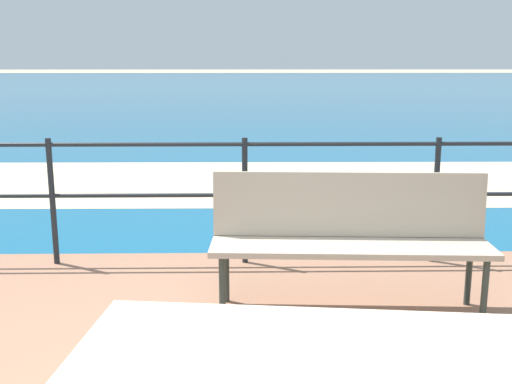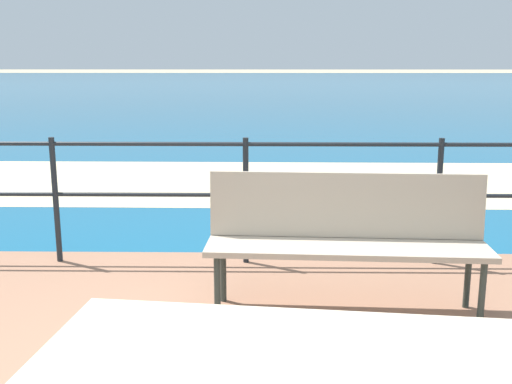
% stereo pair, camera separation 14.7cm
% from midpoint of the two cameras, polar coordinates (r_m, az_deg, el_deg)
% --- Properties ---
extents(sea_water, '(90.00, 90.00, 0.01)m').
position_cam_midpoint_polar(sea_water, '(42.16, -1.15, 10.15)').
color(sea_water, '#145B84').
rests_on(sea_water, ground).
extents(beach_strip, '(54.02, 3.50, 0.01)m').
position_cam_midpoint_polar(beach_strip, '(8.16, -1.56, 1.01)').
color(beach_strip, beige).
rests_on(beach_strip, ground).
extents(park_bench, '(1.74, 0.50, 0.86)m').
position_cam_midpoint_polar(park_bench, '(3.79, 7.80, -3.53)').
color(park_bench, tan).
rests_on(park_bench, patio_paving).
extents(railing_fence, '(5.94, 0.04, 0.98)m').
position_cam_midpoint_polar(railing_fence, '(4.58, -1.99, 0.78)').
color(railing_fence, '#1E2328').
rests_on(railing_fence, patio_paving).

